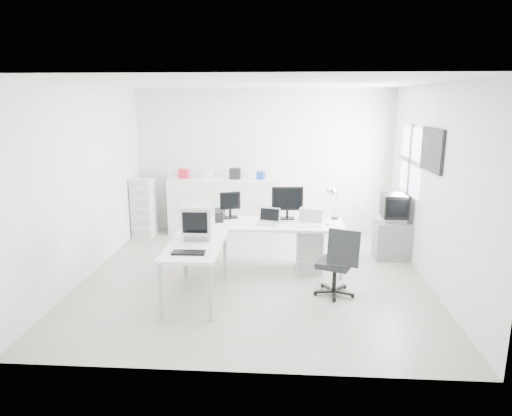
# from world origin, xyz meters

# --- Properties ---
(floor) EXTENTS (5.00, 5.00, 0.01)m
(floor) POSITION_xyz_m (0.00, 0.00, 0.00)
(floor) COLOR #B9B3A6
(floor) RESTS_ON ground
(ceiling) EXTENTS (5.00, 5.00, 0.01)m
(ceiling) POSITION_xyz_m (0.00, 0.00, 2.80)
(ceiling) COLOR white
(ceiling) RESTS_ON back_wall
(back_wall) EXTENTS (5.00, 0.02, 2.80)m
(back_wall) POSITION_xyz_m (0.00, 2.50, 1.40)
(back_wall) COLOR silver
(back_wall) RESTS_ON floor
(left_wall) EXTENTS (0.02, 5.00, 2.80)m
(left_wall) POSITION_xyz_m (-2.50, 0.00, 1.40)
(left_wall) COLOR silver
(left_wall) RESTS_ON floor
(right_wall) EXTENTS (0.02, 5.00, 2.80)m
(right_wall) POSITION_xyz_m (2.50, 0.00, 1.40)
(right_wall) COLOR silver
(right_wall) RESTS_ON floor
(window) EXTENTS (0.02, 1.20, 1.10)m
(window) POSITION_xyz_m (2.48, 1.20, 1.60)
(window) COLOR white
(window) RESTS_ON right_wall
(wall_picture) EXTENTS (0.04, 0.90, 0.60)m
(wall_picture) POSITION_xyz_m (2.47, 0.10, 1.90)
(wall_picture) COLOR black
(wall_picture) RESTS_ON right_wall
(main_desk) EXTENTS (2.40, 0.80, 0.75)m
(main_desk) POSITION_xyz_m (0.12, 0.29, 0.38)
(main_desk) COLOR silver
(main_desk) RESTS_ON floor
(side_desk) EXTENTS (0.70, 1.40, 0.75)m
(side_desk) POSITION_xyz_m (-0.73, -0.81, 0.38)
(side_desk) COLOR silver
(side_desk) RESTS_ON floor
(drawer_pedestal) EXTENTS (0.40, 0.50, 0.60)m
(drawer_pedestal) POSITION_xyz_m (0.82, 0.34, 0.30)
(drawer_pedestal) COLOR silver
(drawer_pedestal) RESTS_ON floor
(inkjet_printer) EXTENTS (0.45, 0.35, 0.16)m
(inkjet_printer) POSITION_xyz_m (-0.73, 0.39, 0.83)
(inkjet_printer) COLOR black
(inkjet_printer) RESTS_ON main_desk
(lcd_monitor_small) EXTENTS (0.37, 0.28, 0.41)m
(lcd_monitor_small) POSITION_xyz_m (-0.43, 0.54, 0.95)
(lcd_monitor_small) COLOR black
(lcd_monitor_small) RESTS_ON main_desk
(lcd_monitor_large) EXTENTS (0.50, 0.24, 0.51)m
(lcd_monitor_large) POSITION_xyz_m (0.47, 0.54, 1.00)
(lcd_monitor_large) COLOR black
(lcd_monitor_large) RESTS_ON main_desk
(laptop) EXTENTS (0.41, 0.41, 0.22)m
(laptop) POSITION_xyz_m (0.17, 0.19, 0.86)
(laptop) COLOR #B7B7BA
(laptop) RESTS_ON main_desk
(white_keyboard) EXTENTS (0.40, 0.17, 0.02)m
(white_keyboard) POSITION_xyz_m (0.77, 0.14, 0.76)
(white_keyboard) COLOR silver
(white_keyboard) RESTS_ON main_desk
(white_mouse) EXTENTS (0.05, 0.05, 0.05)m
(white_mouse) POSITION_xyz_m (1.07, 0.19, 0.78)
(white_mouse) COLOR silver
(white_mouse) RESTS_ON main_desk
(laser_printer) EXTENTS (0.43, 0.40, 0.20)m
(laser_printer) POSITION_xyz_m (0.87, 0.51, 0.85)
(laser_printer) COLOR #A0A0A0
(laser_printer) RESTS_ON main_desk
(desk_lamp) EXTENTS (0.18, 0.18, 0.47)m
(desk_lamp) POSITION_xyz_m (1.22, 0.59, 0.98)
(desk_lamp) COLOR silver
(desk_lamp) RESTS_ON main_desk
(crt_monitor) EXTENTS (0.42, 0.42, 0.47)m
(crt_monitor) POSITION_xyz_m (-0.73, -0.56, 0.99)
(crt_monitor) COLOR #B7B7BA
(crt_monitor) RESTS_ON side_desk
(black_keyboard) EXTENTS (0.41, 0.17, 0.03)m
(black_keyboard) POSITION_xyz_m (-0.73, -1.21, 0.76)
(black_keyboard) COLOR black
(black_keyboard) RESTS_ON side_desk
(office_chair) EXTENTS (0.73, 0.73, 0.97)m
(office_chair) POSITION_xyz_m (1.11, -0.60, 0.48)
(office_chair) COLOR #232628
(office_chair) RESTS_ON floor
(tv_cabinet) EXTENTS (0.57, 0.47, 0.62)m
(tv_cabinet) POSITION_xyz_m (2.22, 0.96, 0.31)
(tv_cabinet) COLOR slate
(tv_cabinet) RESTS_ON floor
(crt_tv) EXTENTS (0.50, 0.48, 0.45)m
(crt_tv) POSITION_xyz_m (2.22, 0.96, 0.85)
(crt_tv) COLOR black
(crt_tv) RESTS_ON tv_cabinet
(sideboard) EXTENTS (2.18, 0.54, 1.09)m
(sideboard) POSITION_xyz_m (-0.74, 2.24, 0.54)
(sideboard) COLOR silver
(sideboard) RESTS_ON floor
(clutter_box_a) EXTENTS (0.19, 0.17, 0.18)m
(clutter_box_a) POSITION_xyz_m (-1.54, 2.24, 1.18)
(clutter_box_a) COLOR #B81A31
(clutter_box_a) RESTS_ON sideboard
(clutter_box_b) EXTENTS (0.15, 0.13, 0.14)m
(clutter_box_b) POSITION_xyz_m (-1.04, 2.24, 1.16)
(clutter_box_b) COLOR silver
(clutter_box_b) RESTS_ON sideboard
(clutter_box_c) EXTENTS (0.21, 0.19, 0.20)m
(clutter_box_c) POSITION_xyz_m (-0.54, 2.24, 1.19)
(clutter_box_c) COLOR black
(clutter_box_c) RESTS_ON sideboard
(clutter_box_d) EXTENTS (0.18, 0.16, 0.14)m
(clutter_box_d) POSITION_xyz_m (-0.04, 2.24, 1.16)
(clutter_box_d) COLOR #163F9F
(clutter_box_d) RESTS_ON sideboard
(clutter_bottle) EXTENTS (0.07, 0.07, 0.22)m
(clutter_bottle) POSITION_xyz_m (-1.84, 2.28, 1.20)
(clutter_bottle) COLOR silver
(clutter_bottle) RESTS_ON sideboard
(filing_cabinet) EXTENTS (0.39, 0.46, 1.10)m
(filing_cabinet) POSITION_xyz_m (-2.28, 1.96, 0.55)
(filing_cabinet) COLOR silver
(filing_cabinet) RESTS_ON floor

